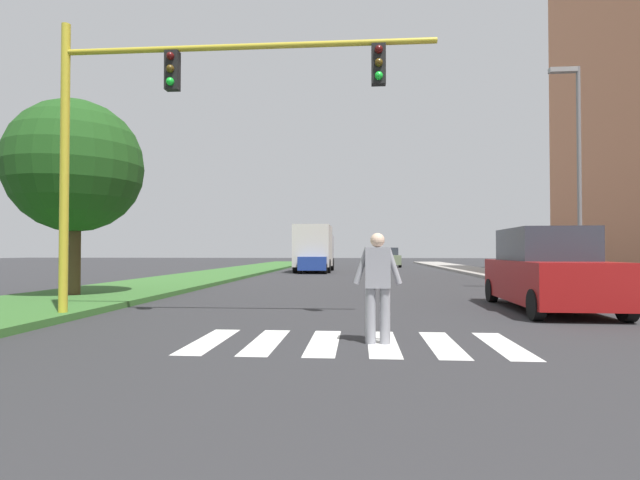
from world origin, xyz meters
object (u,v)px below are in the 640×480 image
object	(u,v)px
street_lamp_right	(576,157)
suv_crossing	(547,271)
truck_box_delivery	(315,248)
sedan_distant	(389,258)
pedestrian_performer	(378,283)
tree_mid	(75,167)
sedan_midblock	(314,260)
traffic_light_gantry	(168,109)

from	to	relation	value
street_lamp_right	suv_crossing	size ratio (longest dim) A/B	1.61
street_lamp_right	truck_box_delivery	xyz separation A→B (m)	(-10.33, 16.24, -2.96)
sedan_distant	truck_box_delivery	world-z (taller)	truck_box_delivery
pedestrian_performer	tree_mid	bearing A→B (deg)	144.34
street_lamp_right	suv_crossing	bearing A→B (deg)	-119.59
pedestrian_performer	sedan_midblock	size ratio (longest dim) A/B	0.41
traffic_light_gantry	pedestrian_performer	distance (m)	5.78
tree_mid	traffic_light_gantry	xyz separation A→B (m)	(4.36, -3.97, 0.44)
tree_mid	street_lamp_right	size ratio (longest dim) A/B	0.75
street_lamp_right	truck_box_delivery	bearing A→B (deg)	122.46
traffic_light_gantry	sedan_midblock	size ratio (longest dim) A/B	1.87
street_lamp_right	pedestrian_performer	xyz separation A→B (m)	(-7.03, -9.60, -3.66)
suv_crossing	truck_box_delivery	xyz separation A→B (m)	(-7.52, 21.19, 0.70)
tree_mid	street_lamp_right	distance (m)	15.96
suv_crossing	sedan_distant	world-z (taller)	suv_crossing
pedestrian_performer	suv_crossing	xyz separation A→B (m)	(4.22, 4.65, -0.00)
tree_mid	sedan_midblock	world-z (taller)	tree_mid
suv_crossing	truck_box_delivery	distance (m)	22.50
tree_mid	traffic_light_gantry	bearing A→B (deg)	-42.38
tree_mid	street_lamp_right	world-z (taller)	street_lamp_right
pedestrian_performer	sedan_midblock	world-z (taller)	sedan_midblock
traffic_light_gantry	sedan_midblock	distance (m)	22.36
traffic_light_gantry	street_lamp_right	xyz separation A→B (m)	(11.20, 7.46, 0.28)
traffic_light_gantry	sedan_distant	world-z (taller)	traffic_light_gantry
suv_crossing	sedan_midblock	world-z (taller)	suv_crossing
sedan_distant	truck_box_delivery	size ratio (longest dim) A/B	0.74
sedan_distant	traffic_light_gantry	bearing A→B (deg)	-100.70
traffic_light_gantry	sedan_midblock	bearing A→B (deg)	87.37
street_lamp_right	truck_box_delivery	world-z (taller)	street_lamp_right
tree_mid	sedan_distant	distance (m)	32.64
suv_crossing	sedan_distant	xyz separation A→B (m)	(-1.85, 32.08, -0.14)
pedestrian_performer	truck_box_delivery	xyz separation A→B (m)	(-3.30, 25.85, 0.70)
street_lamp_right	sedan_midblock	world-z (taller)	street_lamp_right
street_lamp_right	sedan_midblock	size ratio (longest dim) A/B	1.81
pedestrian_performer	sedan_distant	distance (m)	36.81
truck_box_delivery	traffic_light_gantry	bearing A→B (deg)	-92.11
tree_mid	truck_box_delivery	world-z (taller)	tree_mid
traffic_light_gantry	truck_box_delivery	distance (m)	23.87
pedestrian_performer	sedan_midblock	bearing A→B (deg)	97.44
traffic_light_gantry	truck_box_delivery	xyz separation A→B (m)	(0.87, 23.70, -2.68)
street_lamp_right	suv_crossing	xyz separation A→B (m)	(-2.81, -4.95, -3.66)
pedestrian_performer	suv_crossing	size ratio (longest dim) A/B	0.36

